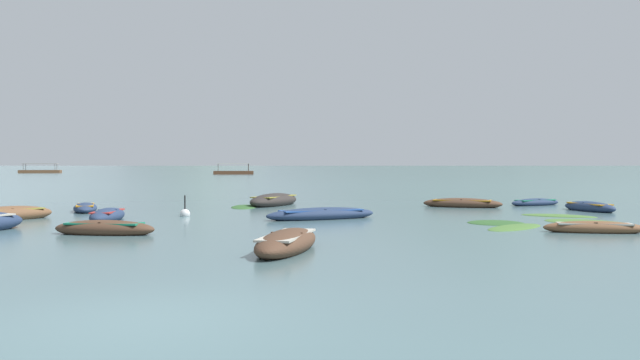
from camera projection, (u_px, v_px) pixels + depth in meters
ground_plane at (319, 165)px, 1508.36m from camera, size 6000.00×6000.00×0.00m
mountain_2 at (199, 131)px, 2129.23m from camera, size 579.12×579.12×222.12m
mountain_3 at (496, 105)px, 2315.11m from camera, size 1821.95×1821.95×425.38m
rowboat_1 at (104, 229)px, 19.57m from camera, size 3.28×1.44×0.54m
rowboat_2 at (594, 228)px, 20.11m from camera, size 3.14×1.34×0.45m
rowboat_3 at (7, 214)px, 24.69m from camera, size 3.02×3.58×0.65m
rowboat_4 at (589, 207)px, 29.36m from camera, size 1.89×3.29×0.55m
rowboat_5 at (85, 208)px, 29.08m from camera, size 1.95×3.34×0.48m
rowboat_6 at (321, 214)px, 25.07m from camera, size 4.62×3.02×0.56m
rowboat_7 at (535, 203)px, 33.44m from camera, size 3.22×2.29×0.44m
rowboat_8 at (107, 216)px, 24.43m from camera, size 1.21×3.24×0.58m
rowboat_9 at (274, 201)px, 33.44m from camera, size 3.08×4.79×0.77m
rowboat_11 at (286, 242)px, 15.86m from camera, size 1.93×4.13×0.64m
rowboat_12 at (462, 204)px, 32.03m from camera, size 4.04×2.44×0.56m
ferry_0 at (233, 172)px, 136.53m from camera, size 8.67×4.10×2.54m
ferry_1 at (40, 171)px, 157.36m from camera, size 9.93×5.52×2.54m
mooring_buoy at (185, 214)px, 26.43m from camera, size 0.42×0.42×0.97m
weed_patch_0 at (514, 228)px, 21.65m from camera, size 3.01×3.23×0.14m
weed_patch_2 at (244, 207)px, 32.01m from camera, size 1.42×3.25×0.14m
weed_patch_4 at (558, 216)px, 26.44m from camera, size 3.19×2.56×0.14m
weed_patch_5 at (495, 223)px, 23.32m from camera, size 2.21×2.25×0.14m
weed_patch_6 at (588, 223)px, 23.48m from camera, size 3.70×3.97×0.14m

